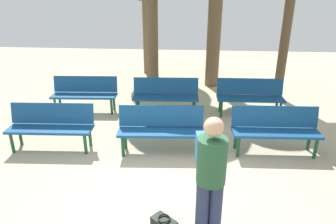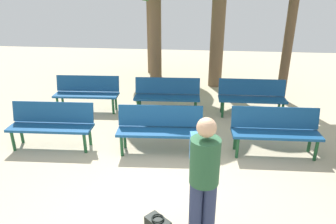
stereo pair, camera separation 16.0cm
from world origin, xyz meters
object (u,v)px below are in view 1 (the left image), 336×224
at_px(bench_r0_c0, 51,124).
at_px(bench_r1_c1, 166,94).
at_px(bench_r1_c2, 250,95).
at_px(bench_r1_c0, 85,92).
at_px(bench_r0_c2, 275,127).
at_px(bench_r0_c1, 161,127).
at_px(visitor_with_backpack, 210,173).

height_order(bench_r0_c0, bench_r1_c1, same).
distance_m(bench_r0_c0, bench_r1_c2, 4.59).
xyz_separation_m(bench_r1_c0, bench_r1_c2, (4.10, 0.14, 0.00)).
distance_m(bench_r0_c2, bench_r1_c2, 1.89).
distance_m(bench_r0_c0, bench_r0_c1, 2.11).
bearing_deg(bench_r1_c2, bench_r1_c0, -179.31).
distance_m(bench_r0_c1, bench_r1_c0, 2.85).
xyz_separation_m(bench_r0_c1, bench_r0_c2, (2.13, 0.15, 0.00)).
height_order(bench_r1_c0, bench_r1_c2, same).
relative_size(bench_r0_c2, visitor_with_backpack, 0.98).
height_order(bench_r1_c1, bench_r1_c2, same).
bearing_deg(bench_r0_c2, visitor_with_backpack, -122.16).
relative_size(bench_r0_c1, bench_r1_c0, 1.00).
bearing_deg(bench_r0_c1, visitor_with_backpack, -73.37).
relative_size(bench_r1_c1, bench_r1_c2, 1.01).
height_order(bench_r0_c2, bench_r1_c0, same).
height_order(bench_r0_c0, bench_r1_c2, same).
distance_m(bench_r0_c2, visitor_with_backpack, 2.70).
height_order(bench_r1_c2, visitor_with_backpack, visitor_with_backpack).
relative_size(bench_r0_c2, bench_r1_c0, 1.00).
relative_size(bench_r0_c0, bench_r1_c0, 1.00).
bearing_deg(bench_r0_c0, visitor_with_backpack, -38.70).
distance_m(bench_r1_c1, bench_r1_c2, 2.06).
bearing_deg(bench_r1_c2, bench_r0_c0, -154.12).
relative_size(bench_r1_c0, visitor_with_backpack, 0.98).
relative_size(bench_r0_c1, bench_r1_c1, 1.00).
bearing_deg(bench_r0_c1, bench_r1_c2, 42.14).
relative_size(bench_r0_c0, bench_r1_c2, 1.01).
bearing_deg(bench_r0_c0, bench_r1_c2, 24.20).
bearing_deg(bench_r1_c1, bench_r1_c0, 177.92).
height_order(bench_r0_c1, bench_r1_c1, same).
distance_m(bench_r0_c0, bench_r1_c0, 1.95).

